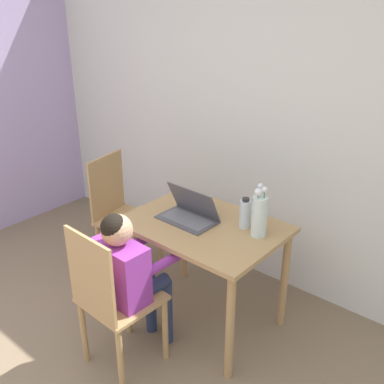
# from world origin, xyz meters

# --- Properties ---
(wall_back) EXTENTS (6.40, 0.05, 2.50)m
(wall_back) POSITION_xyz_m (0.00, 2.23, 1.25)
(wall_back) COLOR silver
(wall_back) RESTS_ON ground_plane
(dining_table) EXTENTS (0.97, 0.70, 0.73)m
(dining_table) POSITION_xyz_m (0.05, 1.47, 0.62)
(dining_table) COLOR tan
(dining_table) RESTS_ON ground_plane
(chair_occupied) EXTENTS (0.42, 0.42, 0.93)m
(chair_occupied) POSITION_xyz_m (-0.07, 0.81, 0.48)
(chair_occupied) COLOR tan
(chair_occupied) RESTS_ON ground_plane
(chair_spare) EXTENTS (0.47, 0.47, 0.93)m
(chair_spare) POSITION_xyz_m (-0.84, 1.55, 0.48)
(chair_spare) COLOR tan
(chair_spare) RESTS_ON ground_plane
(person_seated) EXTENTS (0.35, 0.43, 0.99)m
(person_seated) POSITION_xyz_m (-0.07, 0.93, 0.63)
(person_seated) COLOR purple
(person_seated) RESTS_ON ground_plane
(laptop) EXTENTS (0.37, 0.23, 0.21)m
(laptop) POSITION_xyz_m (-0.06, 1.46, 0.78)
(laptop) COLOR #4C4C51
(laptop) RESTS_ON dining_table
(flower_vase) EXTENTS (0.09, 0.09, 0.33)m
(flower_vase) POSITION_xyz_m (0.38, 1.57, 0.87)
(flower_vase) COLOR silver
(flower_vase) RESTS_ON dining_table
(water_bottle) EXTENTS (0.07, 0.07, 0.20)m
(water_bottle) POSITION_xyz_m (0.26, 1.60, 0.82)
(water_bottle) COLOR silver
(water_bottle) RESTS_ON dining_table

